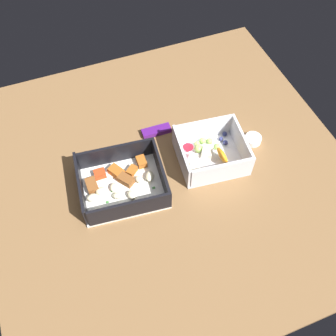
{
  "coord_description": "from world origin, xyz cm",
  "views": [
    {
      "loc": [
        -17.52,
        -44.6,
        72.6
      ],
      "look_at": [
        -0.8,
        -1.19,
        4.0
      ],
      "focal_mm": 40.35,
      "sensor_mm": 36.0,
      "label": 1
    }
  ],
  "objects_px": {
    "pasta_container": "(121,183)",
    "candy_bar": "(156,131)",
    "paper_cup_liner": "(253,139)",
    "fruit_bowl": "(210,153)"
  },
  "relations": [
    {
      "from": "candy_bar",
      "to": "paper_cup_liner",
      "type": "xyz_separation_m",
      "value": [
        0.2,
        -0.11,
        0.0
      ]
    },
    {
      "from": "pasta_container",
      "to": "candy_bar",
      "type": "relative_size",
      "value": 2.75
    },
    {
      "from": "pasta_container",
      "to": "candy_bar",
      "type": "height_order",
      "value": "pasta_container"
    },
    {
      "from": "pasta_container",
      "to": "paper_cup_liner",
      "type": "xyz_separation_m",
      "value": [
        0.33,
        0.01,
        -0.01
      ]
    },
    {
      "from": "fruit_bowl",
      "to": "pasta_container",
      "type": "bearing_deg",
      "value": -179.42
    },
    {
      "from": "fruit_bowl",
      "to": "candy_bar",
      "type": "xyz_separation_m",
      "value": [
        -0.09,
        0.12,
        -0.02
      ]
    },
    {
      "from": "pasta_container",
      "to": "fruit_bowl",
      "type": "bearing_deg",
      "value": 6.58
    },
    {
      "from": "fruit_bowl",
      "to": "paper_cup_liner",
      "type": "bearing_deg",
      "value": 4.24
    },
    {
      "from": "pasta_container",
      "to": "candy_bar",
      "type": "bearing_deg",
      "value": 49.93
    },
    {
      "from": "fruit_bowl",
      "to": "candy_bar",
      "type": "distance_m",
      "value": 0.15
    }
  ]
}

